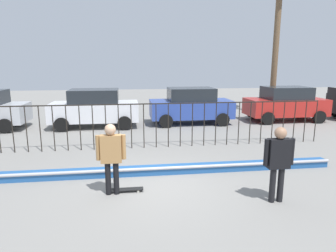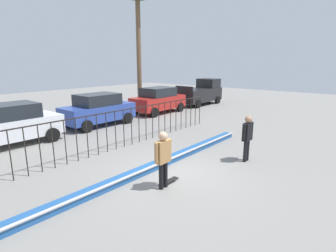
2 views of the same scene
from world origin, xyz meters
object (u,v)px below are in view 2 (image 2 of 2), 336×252
skateboarder (163,155)px  skateboard (169,181)px  parked_car_white (10,124)px  pickup_truck (201,93)px  parked_car_red (158,100)px  camera_operator (247,134)px  parked_car_blue (98,109)px

skateboarder → skateboard: bearing=10.6°
parked_car_white → pickup_truck: pickup_truck is taller
parked_car_red → pickup_truck: bearing=-0.0°
camera_operator → parked_car_white: (-4.99, 9.14, -0.09)m
camera_operator → parked_car_blue: parked_car_blue is taller
camera_operator → skateboard: bearing=-7.4°
camera_operator → pickup_truck: (10.93, 9.27, -0.03)m
camera_operator → pickup_truck: size_ratio=0.38×
skateboard → camera_operator: camera_operator is taller
parked_car_blue → pickup_truck: bearing=-3.0°
camera_operator → parked_car_white: bearing=-52.2°
skateboard → parked_car_white: bearing=117.1°
skateboarder → parked_car_white: 8.29m
skateboarder → parked_car_white: bearing=95.7°
parked_car_blue → pickup_truck: pickup_truck is taller
parked_car_red → skateboarder: bearing=-135.9°
parked_car_white → parked_car_blue: 4.97m
parked_car_red → pickup_truck: (5.57, -0.13, 0.06)m
camera_operator → parked_car_blue: 9.37m
camera_operator → pickup_truck: bearing=-130.6°
parked_car_blue → skateboarder: bearing=-116.5°
skateboard → pickup_truck: size_ratio=0.17×
parked_car_white → parked_car_blue: bearing=-0.7°
parked_car_white → pickup_truck: size_ratio=0.91×
skateboarder → camera_operator: (3.78, -0.93, 0.01)m
parked_car_white → parked_car_red: bearing=-1.9°
parked_car_blue → camera_operator: bearing=-92.4°
parked_car_blue → parked_car_red: 5.38m
parked_car_white → skateboarder: bearing=-85.0°
pickup_truck → parked_car_white: bearing=-179.8°
skateboarder → camera_operator: 3.89m
camera_operator → parked_car_red: size_ratio=0.41×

